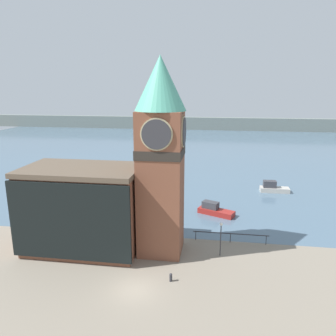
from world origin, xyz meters
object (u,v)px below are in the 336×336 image
(boat_near, at_px, (215,210))
(lamp_post, at_px, (221,232))
(boat_far, at_px, (273,188))
(pier_building, at_px, (83,209))
(clock_tower, at_px, (161,154))
(mooring_bollard_near, at_px, (171,277))

(boat_near, distance_m, lamp_post, 11.51)
(boat_far, distance_m, lamp_post, 24.39)
(pier_building, relative_size, boat_near, 2.35)
(clock_tower, relative_size, mooring_bollard_near, 25.41)
(boat_near, xyz_separation_m, boat_far, (9.46, 11.37, 0.07))
(boat_far, bearing_deg, mooring_bollard_near, -115.21)
(clock_tower, distance_m, boat_far, 28.74)
(pier_building, height_order, mooring_bollard_near, pier_building)
(clock_tower, height_order, boat_near, clock_tower)
(pier_building, bearing_deg, lamp_post, 1.59)
(boat_far, bearing_deg, boat_near, -129.83)
(lamp_post, bearing_deg, mooring_bollard_near, -129.43)
(mooring_bollard_near, bearing_deg, boat_near, 77.51)
(clock_tower, height_order, pier_building, clock_tower)
(pier_building, relative_size, boat_far, 2.60)
(clock_tower, bearing_deg, boat_far, 56.42)
(mooring_bollard_near, height_order, lamp_post, lamp_post)
(boat_far, height_order, lamp_post, lamp_post)
(clock_tower, relative_size, boat_near, 3.84)
(clock_tower, xyz_separation_m, pier_building, (-8.24, -0.58, -6.02))
(boat_far, distance_m, mooring_bollard_near, 30.94)
(clock_tower, bearing_deg, pier_building, -175.97)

